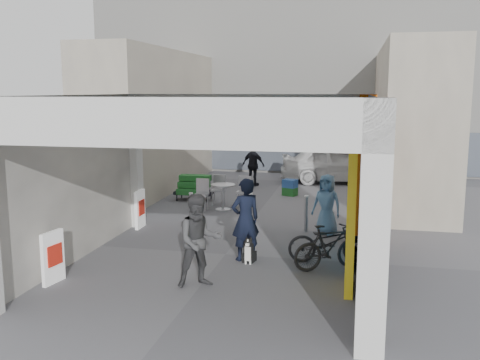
% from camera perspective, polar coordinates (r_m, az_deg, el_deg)
% --- Properties ---
extents(ground, '(90.00, 90.00, 0.00)m').
position_cam_1_polar(ground, '(11.97, -1.56, -7.92)').
color(ground, '#5E5D62').
rests_on(ground, ground).
extents(arcade_canopy, '(6.40, 6.45, 6.40)m').
position_cam_1_polar(arcade_canopy, '(10.58, 0.19, 2.54)').
color(arcade_canopy, silver).
rests_on(arcade_canopy, ground).
extents(far_building, '(18.00, 4.08, 8.00)m').
position_cam_1_polar(far_building, '(25.24, 6.00, 10.40)').
color(far_building, silver).
rests_on(far_building, ground).
extents(plaza_bldg_left, '(2.00, 9.00, 5.00)m').
position_cam_1_polar(plaza_bldg_left, '(19.97, -9.16, 6.29)').
color(plaza_bldg_left, '#B0A692').
rests_on(plaza_bldg_left, ground).
extents(plaza_bldg_right, '(2.00, 9.00, 5.00)m').
position_cam_1_polar(plaza_bldg_right, '(18.72, 17.64, 5.75)').
color(plaza_bldg_right, '#B0A692').
rests_on(plaza_bldg_right, ground).
extents(bollard_left, '(0.09, 0.09, 0.87)m').
position_cam_1_polar(bollard_left, '(14.45, -5.24, -3.12)').
color(bollard_left, gray).
rests_on(bollard_left, ground).
extents(bollard_center, '(0.09, 0.09, 0.89)m').
position_cam_1_polar(bollard_center, '(14.19, 1.16, -3.27)').
color(bollard_center, gray).
rests_on(bollard_center, ground).
extents(bollard_right, '(0.09, 0.09, 0.92)m').
position_cam_1_polar(bollard_right, '(13.86, 7.07, -3.59)').
color(bollard_right, gray).
rests_on(bollard_right, ground).
extents(advert_board_near, '(0.18, 0.56, 1.00)m').
position_cam_1_polar(advert_board_near, '(10.71, -19.32, -7.77)').
color(advert_board_near, white).
rests_on(advert_board_near, ground).
extents(advert_board_far, '(0.11, 0.55, 1.00)m').
position_cam_1_polar(advert_board_far, '(14.33, -10.60, -3.06)').
color(advert_board_far, white).
rests_on(advert_board_far, ground).
extents(cafe_set, '(1.56, 1.26, 0.94)m').
position_cam_1_polar(cafe_set, '(16.56, -1.98, -1.81)').
color(cafe_set, '#AAAAAF').
rests_on(cafe_set, ground).
extents(produce_stand, '(1.24, 0.67, 0.82)m').
position_cam_1_polar(produce_stand, '(17.72, -4.93, -1.12)').
color(produce_stand, black).
rests_on(produce_stand, ground).
extents(crate_stack, '(0.55, 0.49, 0.56)m').
position_cam_1_polar(crate_stack, '(18.52, 5.35, -0.80)').
color(crate_stack, '#185317').
rests_on(crate_stack, ground).
extents(border_collie, '(0.21, 0.42, 0.58)m').
position_cam_1_polar(border_collie, '(11.34, 0.96, -7.71)').
color(border_collie, black).
rests_on(border_collie, ground).
extents(man_with_dog, '(0.77, 0.72, 1.77)m').
position_cam_1_polar(man_with_dog, '(11.37, 0.58, -4.23)').
color(man_with_dog, black).
rests_on(man_with_dog, ground).
extents(man_back_turned, '(1.06, 0.99, 1.73)m').
position_cam_1_polar(man_back_turned, '(9.89, -4.37, -6.49)').
color(man_back_turned, '#3C3D3F').
rests_on(man_back_turned, ground).
extents(man_elderly, '(0.86, 0.70, 1.53)m').
position_cam_1_polar(man_elderly, '(13.61, 9.24, -2.58)').
color(man_elderly, '#5883AB').
rests_on(man_elderly, ground).
extents(man_crates, '(1.02, 0.72, 1.61)m').
position_cam_1_polar(man_crates, '(20.24, 1.44, 1.63)').
color(man_crates, black).
rests_on(man_crates, ground).
extents(bicycle_front, '(1.81, 0.90, 0.91)m').
position_cam_1_polar(bicycle_front, '(11.46, 9.52, -6.48)').
color(bicycle_front, black).
rests_on(bicycle_front, ground).
extents(bicycle_rear, '(1.58, 1.17, 0.94)m').
position_cam_1_polar(bicycle_rear, '(11.01, 9.55, -7.06)').
color(bicycle_rear, black).
rests_on(bicycle_rear, ground).
extents(white_van, '(4.63, 2.42, 1.50)m').
position_cam_1_polar(white_van, '(21.37, 10.34, 1.75)').
color(white_van, silver).
rests_on(white_van, ground).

